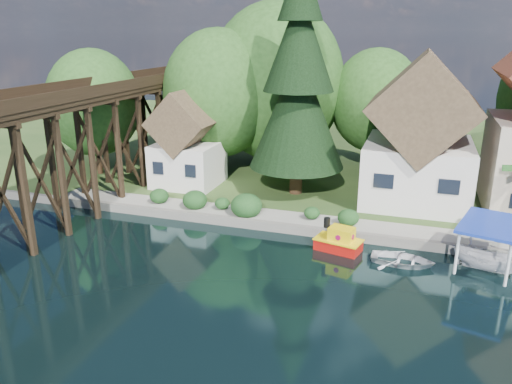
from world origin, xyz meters
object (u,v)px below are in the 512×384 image
tugboat (339,241)px  boat_white_a (403,258)px  boat_canopy (488,250)px  conifer (298,82)px  house_left (420,140)px  shed (187,145)px  trestle_bridge (58,147)px

tugboat → boat_white_a: bearing=-11.2°
tugboat → boat_white_a: (3.78, -0.75, -0.23)m
boat_white_a → boat_canopy: bearing=-79.2°
conifer → boat_canopy: (13.06, -8.82, -7.87)m
boat_canopy → conifer: bearing=146.0°
house_left → boat_white_a: size_ratio=3.08×
house_left → conifer: size_ratio=0.62×
house_left → shed: bearing=-175.2°
shed → trestle_bridge: bearing=-118.2°
boat_white_a → boat_canopy: 4.56m
house_left → shed: house_left is taller
boat_canopy → house_left: bearing=112.7°
trestle_bridge → house_left: (23.00, 10.83, -0.21)m
tugboat → shed: bearing=149.4°
shed → tugboat: size_ratio=2.58×
tugboat → house_left: bearing=67.1°
shed → conifer: (9.05, 0.49, 5.27)m
shed → tugboat: 16.46m
boat_canopy → boat_white_a: bearing=-171.9°
trestle_bridge → conifer: (14.05, 9.82, 3.75)m
house_left → conifer: (-8.95, -1.01, 3.96)m
house_left → conifer: bearing=-173.6°
tugboat → boat_white_a: size_ratio=0.85×
conifer → boat_canopy: 17.62m
shed → boat_white_a: shed is taller
tugboat → trestle_bridge: bearing=-176.6°
conifer → boat_white_a: size_ratio=4.99×
shed → tugboat: bearing=-30.6°
house_left → boat_white_a: 11.50m
conifer → boat_white_a: (8.62, -9.45, -8.72)m
house_left → tugboat: size_ratio=3.63×
shed → conifer: bearing=3.1°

